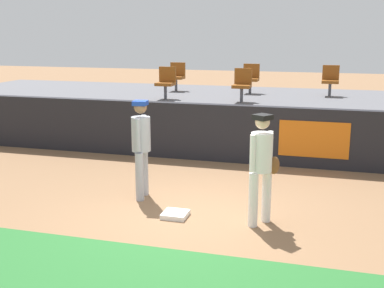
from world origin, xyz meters
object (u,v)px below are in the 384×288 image
Objects in this scene: player_fielder_home at (262,162)px; seat_back_left at (177,75)px; player_runner_visitor at (141,142)px; seat_front_left at (166,81)px; seat_back_center at (251,77)px; seat_front_center at (242,83)px; first_base at (175,214)px; seat_back_right at (330,79)px.

seat_back_left is at bearing -119.70° from player_fielder_home.
player_runner_visitor is 4.52m from seat_front_left.
player_runner_visitor is 6.33m from seat_back_left.
seat_back_center is 1.00× the size of seat_front_center.
player_fielder_home is 5.21m from seat_front_center.
player_runner_visitor is at bearing -78.21° from seat_back_left.
seat_back_left is (-3.53, 6.82, 0.67)m from player_fielder_home.
player_runner_visitor is 4.52m from seat_front_center.
seat_front_center is at bearing 160.34° from player_runner_visitor.
player_runner_visitor is 2.11× the size of seat_back_left.
first_base is 7.47m from seat_back_right.
first_base is 5.37m from seat_front_center.
player_runner_visitor is at bearing -73.51° from player_fielder_home.
seat_front_left is (-1.01, 4.36, 0.64)m from player_runner_visitor.
seat_back_center is (2.23, 0.00, 0.00)m from seat_back_left.
seat_back_center is (0.07, 6.92, 1.63)m from first_base.
seat_front_left reaches higher than first_base.
seat_front_center reaches higher than first_base.
player_runner_visitor is 6.95m from seat_back_right.
player_fielder_home is 2.07× the size of seat_back_left.
seat_front_left is at bearing 179.99° from seat_front_center.
seat_back_left is 1.00× the size of seat_front_center.
first_base is 0.48× the size of seat_front_left.
seat_back_right is at bearing 71.71° from first_base.
player_fielder_home is at bearing -57.11° from seat_front_left.
player_fielder_home is at bearing -79.25° from seat_back_center.
player_runner_visitor is 6.27m from seat_back_center.
seat_back_center and seat_front_center have the same top height.
seat_back_center reaches higher than player_fielder_home.
seat_front_center reaches higher than player_fielder_home.
seat_front_center is at bearing -87.54° from seat_back_center.
seat_front_left reaches higher than player_fielder_home.
seat_back_right reaches higher than player_fielder_home.
seat_front_center is at bearing 88.30° from first_base.
first_base is 1.52m from player_runner_visitor.
seat_back_right is (2.29, 6.92, 1.63)m from first_base.
first_base is 5.69m from seat_front_left.
player_runner_visitor is at bearing -117.14° from seat_back_right.
player_fielder_home is at bearing 67.06° from player_runner_visitor.
seat_back_left is at bearing 107.32° from first_base.
seat_front_center is (-2.13, -1.80, -0.00)m from seat_back_right.
seat_back_left is 4.44m from seat_back_right.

